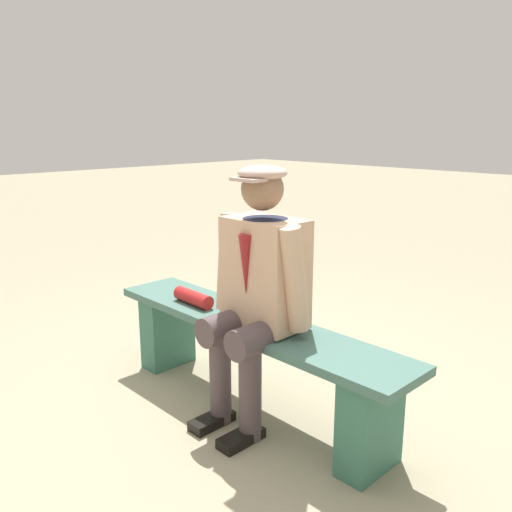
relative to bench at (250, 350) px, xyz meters
The scene contains 4 objects.
ground_plane 0.33m from the bench, ahead, with size 30.00×30.00×0.00m, color gray.
bench is the anchor object (origin of this frame).
seated_man 0.41m from the bench, 153.93° to the left, with size 0.57×0.52×1.30m.
rolled_magazine 0.46m from the bench, ahead, with size 0.08×0.08×0.27m, color #B21E1E.
Camera 1 is at (-1.92, 1.82, 1.49)m, focal length 37.92 mm.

